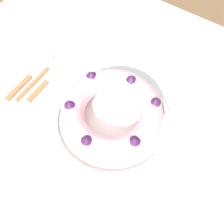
{
  "coord_description": "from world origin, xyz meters",
  "views": [
    {
      "loc": [
        0.21,
        -0.25,
        1.44
      ],
      "look_at": [
        0.03,
        0.03,
        0.83
      ],
      "focal_mm": 42.0,
      "sensor_mm": 36.0,
      "label": 1
    }
  ],
  "objects_px": {
    "bundt_cake": "(112,112)",
    "napkin": "(186,178)",
    "serving_dish": "(112,120)",
    "serving_knife": "(29,77)",
    "cake_knife": "(46,82)",
    "fork": "(43,74)"
  },
  "relations": [
    {
      "from": "serving_dish",
      "to": "napkin",
      "type": "distance_m",
      "value": 0.25
    },
    {
      "from": "bundt_cake",
      "to": "napkin",
      "type": "xyz_separation_m",
      "value": [
        0.25,
        -0.03,
        -0.06
      ]
    },
    {
      "from": "serving_dish",
      "to": "bundt_cake",
      "type": "xyz_separation_m",
      "value": [
        -0.0,
        0.0,
        0.05
      ]
    },
    {
      "from": "bundt_cake",
      "to": "napkin",
      "type": "distance_m",
      "value": 0.26
    },
    {
      "from": "napkin",
      "to": "serving_dish",
      "type": "bearing_deg",
      "value": 173.12
    },
    {
      "from": "fork",
      "to": "cake_knife",
      "type": "xyz_separation_m",
      "value": [
        0.03,
        -0.02,
        0.0
      ]
    },
    {
      "from": "bundt_cake",
      "to": "cake_knife",
      "type": "bearing_deg",
      "value": 180.0
    },
    {
      "from": "cake_knife",
      "to": "napkin",
      "type": "bearing_deg",
      "value": -8.01
    },
    {
      "from": "bundt_cake",
      "to": "cake_knife",
      "type": "xyz_separation_m",
      "value": [
        -0.25,
        0.0,
        -0.06
      ]
    },
    {
      "from": "bundt_cake",
      "to": "napkin",
      "type": "height_order",
      "value": "bundt_cake"
    },
    {
      "from": "fork",
      "to": "napkin",
      "type": "xyz_separation_m",
      "value": [
        0.53,
        -0.05,
        -0.0
      ]
    },
    {
      "from": "fork",
      "to": "napkin",
      "type": "distance_m",
      "value": 0.53
    },
    {
      "from": "bundt_cake",
      "to": "serving_knife",
      "type": "distance_m",
      "value": 0.31
    },
    {
      "from": "serving_dish",
      "to": "bundt_cake",
      "type": "relative_size",
      "value": 1.19
    },
    {
      "from": "serving_dish",
      "to": "cake_knife",
      "type": "xyz_separation_m",
      "value": [
        -0.25,
        0.0,
        -0.01
      ]
    },
    {
      "from": "fork",
      "to": "bundt_cake",
      "type": "bearing_deg",
      "value": -1.38
    },
    {
      "from": "serving_knife",
      "to": "napkin",
      "type": "distance_m",
      "value": 0.55
    },
    {
      "from": "serving_knife",
      "to": "cake_knife",
      "type": "bearing_deg",
      "value": 15.46
    },
    {
      "from": "fork",
      "to": "napkin",
      "type": "bearing_deg",
      "value": -2.84
    },
    {
      "from": "fork",
      "to": "serving_knife",
      "type": "bearing_deg",
      "value": -126.55
    },
    {
      "from": "serving_knife",
      "to": "fork",
      "type": "bearing_deg",
      "value": 52.92
    },
    {
      "from": "bundt_cake",
      "to": "serving_dish",
      "type": "bearing_deg",
      "value": -32.43
    }
  ]
}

